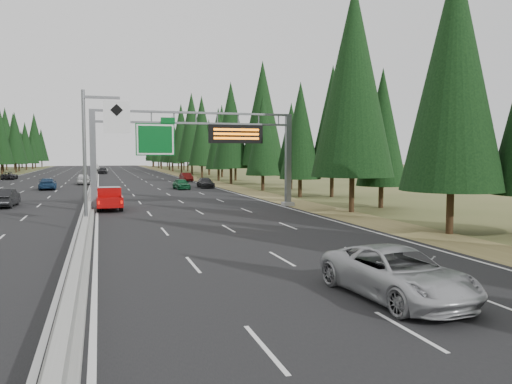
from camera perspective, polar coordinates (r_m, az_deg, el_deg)
road at (r=84.99m, az=-17.97°, el=1.09°), size 32.00×260.00×0.08m
shoulder_right at (r=86.67m, az=-6.12°, el=1.32°), size 3.60×260.00×0.06m
median_barrier at (r=84.97m, az=-17.97°, el=1.34°), size 0.70×260.00×0.85m
sign_gantry at (r=40.59m, az=-5.92°, el=5.42°), size 16.75×0.98×7.80m
hov_sign_pole at (r=29.84m, az=-17.90°, el=4.63°), size 2.80×0.50×8.00m
tree_row_right at (r=84.09m, az=-2.89°, el=7.41°), size 12.23×244.69×18.90m
silver_minivan at (r=15.85m, az=15.86°, el=-8.94°), size 2.97×5.71×1.54m
red_pickup at (r=41.70m, az=-16.42°, el=-0.56°), size 1.92×5.38×1.75m
car_ahead_green at (r=63.90m, az=-8.53°, el=0.92°), size 1.97×4.15×1.37m
car_ahead_dkred at (r=83.37m, az=-7.98°, el=1.71°), size 1.73×4.34×1.40m
car_ahead_dkgrey at (r=66.52m, az=-5.78°, el=1.05°), size 1.89×4.52×1.31m
car_ahead_white at (r=130.95m, az=-17.16°, el=2.48°), size 2.86×5.39×1.44m
car_ahead_far at (r=120.62m, az=-17.13°, el=2.37°), size 2.22×4.71×1.56m
car_onc_near at (r=46.66m, az=-26.79°, el=-0.59°), size 1.80×4.75×1.55m
car_onc_blue at (r=68.01m, az=-22.72°, el=0.87°), size 2.25×5.06×1.44m
car_onc_white at (r=78.17m, az=-19.12°, el=1.43°), size 2.03×4.80×1.62m
car_onc_far at (r=98.79m, az=-26.36°, el=1.67°), size 2.41×4.80×1.30m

